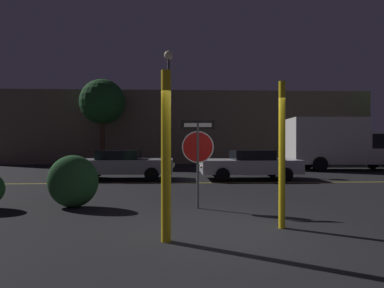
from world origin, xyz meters
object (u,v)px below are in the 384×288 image
at_px(yellow_pole_left, 166,156).
at_px(yellow_pole_right, 282,155).
at_px(passing_car_2, 122,164).
at_px(delivery_truck, 346,143).
at_px(hedge_bush_1, 73,181).
at_px(street_lamp, 169,88).
at_px(tree_0, 103,102).
at_px(stop_sign, 198,147).
at_px(passing_car_3, 249,164).

distance_m(yellow_pole_left, yellow_pole_right, 2.30).
height_order(passing_car_2, delivery_truck, delivery_truck).
relative_size(yellow_pole_left, passing_car_2, 0.62).
bearing_deg(yellow_pole_left, hedge_bush_1, 132.45).
height_order(yellow_pole_left, street_lamp, street_lamp).
relative_size(passing_car_2, tree_0, 0.75).
xyz_separation_m(stop_sign, yellow_pole_left, (-0.67, -2.48, -0.12)).
bearing_deg(tree_0, street_lamp, -39.94).
distance_m(passing_car_3, tree_0, 12.42).
bearing_deg(stop_sign, passing_car_2, 121.33).
relative_size(stop_sign, delivery_truck, 0.32).
height_order(yellow_pole_left, yellow_pole_right, yellow_pole_left).
distance_m(passing_car_3, delivery_truck, 8.21).
height_order(hedge_bush_1, street_lamp, street_lamp).
bearing_deg(passing_car_2, stop_sign, 26.84).
height_order(yellow_pole_right, passing_car_2, yellow_pole_right).
bearing_deg(stop_sign, tree_0, 117.71).
xyz_separation_m(yellow_pole_left, delivery_truck, (10.26, 12.72, 0.21)).
bearing_deg(passing_car_2, delivery_truck, 108.20).
distance_m(stop_sign, yellow_pole_right, 2.35).
height_order(passing_car_3, street_lamp, street_lamp).
bearing_deg(yellow_pole_right, street_lamp, 102.71).
xyz_separation_m(stop_sign, street_lamp, (-1.12, 9.92, 3.31)).
relative_size(yellow_pole_right, tree_0, 0.46).
bearing_deg(stop_sign, street_lamp, 101.08).
distance_m(hedge_bush_1, street_lamp, 10.74).
bearing_deg(delivery_truck, passing_car_3, -54.57).
distance_m(stop_sign, delivery_truck, 14.02).
relative_size(yellow_pole_right, passing_car_3, 0.63).
height_order(yellow_pole_right, street_lamp, street_lamp).
distance_m(hedge_bush_1, passing_car_3, 8.13).
distance_m(passing_car_2, street_lamp, 5.98).
xyz_separation_m(hedge_bush_1, passing_car_2, (0.09, 5.86, 0.01)).
distance_m(yellow_pole_right, passing_car_3, 7.81).
bearing_deg(tree_0, delivery_truck, -13.50).
relative_size(yellow_pole_left, passing_car_3, 0.64).
bearing_deg(passing_car_3, yellow_pole_left, 157.23).
relative_size(passing_car_2, delivery_truck, 0.66).
relative_size(hedge_bush_1, tree_0, 0.22).
distance_m(passing_car_2, delivery_truck, 13.35).
distance_m(yellow_pole_left, street_lamp, 12.88).
bearing_deg(street_lamp, yellow_pole_right, -77.29).
xyz_separation_m(stop_sign, yellow_pole_right, (1.52, -1.79, -0.13)).
height_order(hedge_bush_1, passing_car_3, hedge_bush_1).
height_order(yellow_pole_right, hedge_bush_1, yellow_pole_right).
bearing_deg(tree_0, hedge_bush_1, -78.50).
bearing_deg(passing_car_2, hedge_bush_1, -0.76).
height_order(stop_sign, yellow_pole_right, yellow_pole_right).
relative_size(hedge_bush_1, passing_car_3, 0.30).
bearing_deg(delivery_truck, passing_car_2, -68.58).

